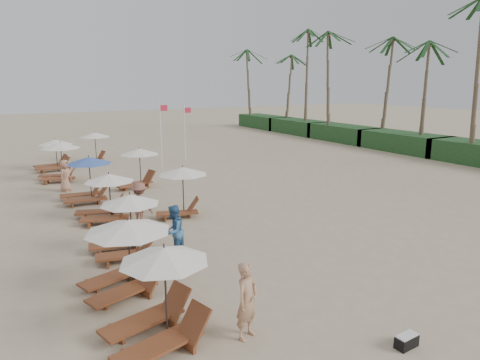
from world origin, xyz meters
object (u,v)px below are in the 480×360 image
lounger_station_0 (154,301)px  beachgoer_far_b (65,176)px  lounger_station_5 (58,161)px  inland_station_2 (93,143)px  lounger_station_1 (122,255)px  inland_station_0 (181,185)px  beachgoer_mid_a (174,231)px  duffel_bag (407,341)px  flag_pole_near (161,132)px  lounger_station_6 (52,155)px  beachgoer_mid_b (140,204)px  beachgoer_near (247,301)px  lounger_station_3 (104,199)px  inland_station_1 (137,165)px  lounger_station_2 (124,228)px  lounger_station_4 (85,181)px

lounger_station_0 → beachgoer_far_b: size_ratio=1.49×
lounger_station_5 → inland_station_2: 6.41m
lounger_station_0 → lounger_station_1: bearing=89.7°
lounger_station_1 → lounger_station_5: size_ratio=1.03×
inland_station_0 → beachgoer_mid_a: (-2.00, -4.26, -0.51)m
duffel_bag → flag_pole_near: bearing=84.1°
lounger_station_6 → beachgoer_far_b: bearing=-91.4°
inland_station_0 → beachgoer_mid_b: 2.14m
beachgoer_near → lounger_station_3: bearing=67.8°
lounger_station_0 → inland_station_2: bearing=81.5°
lounger_station_1 → beachgoer_near: 4.27m
flag_pole_near → inland_station_2: bearing=126.2°
lounger_station_5 → flag_pole_near: size_ratio=0.58×
inland_station_1 → inland_station_0: bearing=-89.0°
lounger_station_1 → duffel_bag: size_ratio=4.77×
lounger_station_5 → beachgoer_near: (1.48, -20.18, -0.26)m
lounger_station_3 → inland_station_1: bearing=60.1°
inland_station_1 → lounger_station_3: bearing=-119.9°
lounger_station_6 → beachgoer_near: 23.98m
flag_pole_near → lounger_station_2: bearing=-114.5°
lounger_station_6 → beachgoer_near: lounger_station_6 is taller
inland_station_2 → beachgoer_mid_b: 16.44m
inland_station_0 → lounger_station_3: bearing=161.8°
lounger_station_4 → beachgoer_far_b: bearing=100.9°
lounger_station_4 → inland_station_1: 3.62m
lounger_station_1 → beachgoer_mid_a: 2.85m
beachgoer_mid_a → lounger_station_6: bearing=-127.6°
lounger_station_5 → beachgoer_mid_a: bearing=-83.0°
lounger_station_1 → beachgoer_near: size_ratio=1.45×
inland_station_1 → lounger_station_5: bearing=132.2°
beachgoer_near → flag_pole_near: size_ratio=0.41×
lounger_station_4 → beachgoer_mid_b: (1.26, -5.07, -0.14)m
beachgoer_mid_b → lounger_station_2: bearing=117.9°
lounger_station_5 → beachgoer_far_b: bearing=-90.9°
lounger_station_3 → inland_station_2: (2.60, 14.87, 0.45)m
beachgoer_far_b → lounger_station_5: bearing=37.3°
lounger_station_1 → flag_pole_near: (7.30, 16.97, 1.42)m
lounger_station_0 → inland_station_2: size_ratio=1.01×
lounger_station_4 → beachgoer_mid_a: size_ratio=1.44×
beachgoer_near → beachgoer_far_b: size_ratio=1.07×
lounger_station_1 → inland_station_0: size_ratio=1.04×
lounger_station_2 → lounger_station_6: 17.50m
beachgoer_far_b → duffel_bag: (4.52, -19.43, -0.73)m
lounger_station_1 → beachgoer_mid_b: size_ratio=1.46×
duffel_bag → beachgoer_mid_a: bearing=109.1°
inland_station_2 → beachgoer_mid_b: bearing=-95.1°
inland_station_0 → flag_pole_near: bearing=74.5°
inland_station_2 → duffel_bag: inland_station_2 is taller
beachgoer_mid_a → flag_pole_near: (5.05, 15.24, 1.62)m
lounger_station_1 → lounger_station_4: bearing=84.8°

